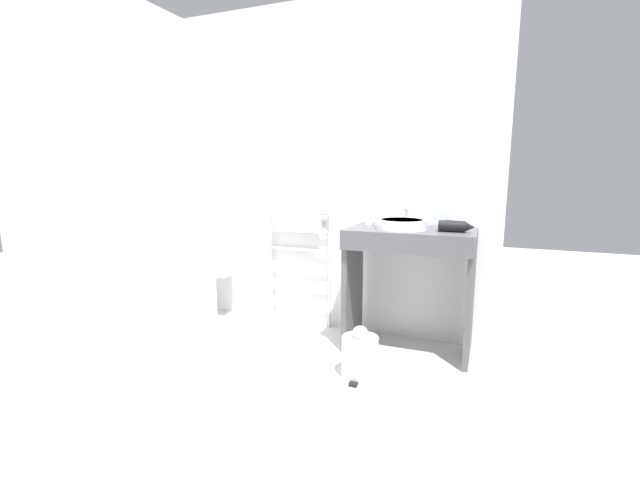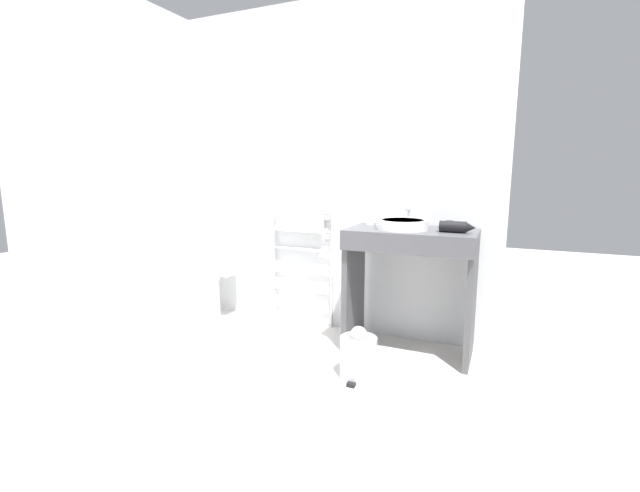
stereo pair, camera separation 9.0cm
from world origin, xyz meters
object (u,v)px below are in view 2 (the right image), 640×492
Objects in this scene: towel_radiator at (301,242)px; cup_near_edge at (380,220)px; sink_basin at (402,224)px; trash_bin at (358,356)px; cup_near_wall at (370,219)px; hair_dryer at (455,227)px; toilet at (202,288)px.

towel_radiator is 11.46× the size of cup_near_edge.
sink_basin is 0.94m from trash_bin.
trash_bin is at bearing -43.86° from towel_radiator.
towel_radiator is at bearing 173.57° from cup_near_wall.
cup_near_edge is at bearing 167.10° from hair_dryer.
cup_near_wall is 0.66m from hair_dryer.
towel_radiator is 0.75m from cup_near_edge.
trash_bin is at bearing -134.78° from hair_dryer.
toilet is at bearing 165.47° from trash_bin.
sink_basin is at bearing -14.74° from towel_radiator.
towel_radiator is 2.84× the size of sink_basin.
towel_radiator is at bearing 169.11° from hair_dryer.
hair_dryer is 1.05m from trash_bin.
toilet is 1.60m from trash_bin.
sink_basin reaches higher than trash_bin.
cup_near_wall is at bearing -6.43° from towel_radiator.
cup_near_wall is at bearing 149.46° from sink_basin.
toilet is 2.12m from hair_dryer.
trash_bin is (-0.49, -0.49, -0.79)m from hair_dryer.
toilet is 0.77× the size of towel_radiator.
hair_dryer is at bearing -15.10° from cup_near_wall.
cup_near_wall is at bearing 164.90° from hair_dryer.
towel_radiator is 0.96m from sink_basin.
hair_dryer is 0.67× the size of trash_bin.
hair_dryer reaches higher than trash_bin.
cup_near_wall is at bearing 10.74° from toilet.
sink_basin is (0.90, -0.24, 0.22)m from towel_radiator.
trash_bin is (0.76, -0.73, -0.57)m from towel_radiator.
towel_radiator is 4.38× the size of hair_dryer.
trash_bin is (1.54, -0.40, -0.17)m from toilet.
cup_near_edge is (0.09, -0.05, 0.00)m from cup_near_wall.
sink_basin is 1.54× the size of hair_dryer.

